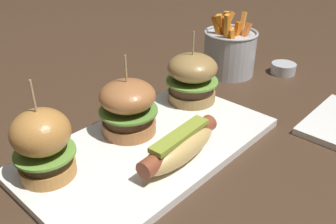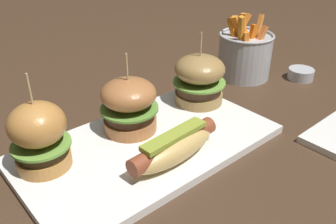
{
  "view_description": "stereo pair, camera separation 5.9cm",
  "coord_description": "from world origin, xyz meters",
  "px_view_note": "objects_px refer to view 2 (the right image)",
  "views": [
    {
      "loc": [
        -0.34,
        -0.35,
        0.34
      ],
      "look_at": [
        0.04,
        0.0,
        0.05
      ],
      "focal_mm": 38.12,
      "sensor_mm": 36.0,
      "label": 1
    },
    {
      "loc": [
        -0.29,
        -0.39,
        0.34
      ],
      "look_at": [
        0.04,
        0.0,
        0.05
      ],
      "focal_mm": 38.12,
      "sensor_mm": 36.0,
      "label": 2
    }
  ],
  "objects_px": {
    "slider_left": "(39,136)",
    "slider_center": "(129,105)",
    "hot_dog": "(177,145)",
    "platter_main": "(149,145)",
    "sauce_ramekin": "(301,74)",
    "slider_right": "(199,79)",
    "fries_bucket": "(244,54)"
  },
  "relations": [
    {
      "from": "slider_left",
      "to": "slider_right",
      "type": "relative_size",
      "value": 1.05
    },
    {
      "from": "fries_bucket",
      "to": "sauce_ramekin",
      "type": "distance_m",
      "value": 0.14
    },
    {
      "from": "slider_left",
      "to": "fries_bucket",
      "type": "relative_size",
      "value": 0.97
    },
    {
      "from": "slider_left",
      "to": "sauce_ramekin",
      "type": "distance_m",
      "value": 0.6
    },
    {
      "from": "hot_dog",
      "to": "slider_center",
      "type": "relative_size",
      "value": 1.2
    },
    {
      "from": "slider_center",
      "to": "fries_bucket",
      "type": "distance_m",
      "value": 0.36
    },
    {
      "from": "slider_right",
      "to": "fries_bucket",
      "type": "xyz_separation_m",
      "value": [
        0.19,
        0.04,
        -0.01
      ]
    },
    {
      "from": "slider_right",
      "to": "slider_left",
      "type": "bearing_deg",
      "value": 179.58
    },
    {
      "from": "hot_dog",
      "to": "platter_main",
      "type": "bearing_deg",
      "value": 94.46
    },
    {
      "from": "platter_main",
      "to": "slider_center",
      "type": "height_order",
      "value": "slider_center"
    },
    {
      "from": "platter_main",
      "to": "hot_dog",
      "type": "height_order",
      "value": "hot_dog"
    },
    {
      "from": "slider_left",
      "to": "slider_center",
      "type": "xyz_separation_m",
      "value": [
        0.15,
        0.0,
        -0.01
      ]
    },
    {
      "from": "slider_right",
      "to": "sauce_ramekin",
      "type": "height_order",
      "value": "slider_right"
    },
    {
      "from": "hot_dog",
      "to": "slider_left",
      "type": "xyz_separation_m",
      "value": [
        -0.16,
        0.11,
        0.03
      ]
    },
    {
      "from": "slider_right",
      "to": "fries_bucket",
      "type": "height_order",
      "value": "slider_right"
    },
    {
      "from": "platter_main",
      "to": "slider_left",
      "type": "xyz_separation_m",
      "value": [
        -0.16,
        0.05,
        0.06
      ]
    },
    {
      "from": "slider_right",
      "to": "slider_center",
      "type": "bearing_deg",
      "value": 178.97
    },
    {
      "from": "slider_left",
      "to": "platter_main",
      "type": "bearing_deg",
      "value": -17.94
    },
    {
      "from": "slider_left",
      "to": "slider_center",
      "type": "distance_m",
      "value": 0.15
    },
    {
      "from": "platter_main",
      "to": "slider_right",
      "type": "distance_m",
      "value": 0.18
    },
    {
      "from": "slider_left",
      "to": "fries_bucket",
      "type": "height_order",
      "value": "slider_left"
    },
    {
      "from": "platter_main",
      "to": "hot_dog",
      "type": "relative_size",
      "value": 2.52
    },
    {
      "from": "slider_left",
      "to": "sauce_ramekin",
      "type": "relative_size",
      "value": 2.54
    },
    {
      "from": "platter_main",
      "to": "slider_center",
      "type": "distance_m",
      "value": 0.07
    },
    {
      "from": "platter_main",
      "to": "fries_bucket",
      "type": "distance_m",
      "value": 0.37
    },
    {
      "from": "slider_left",
      "to": "fries_bucket",
      "type": "distance_m",
      "value": 0.51
    },
    {
      "from": "fries_bucket",
      "to": "sauce_ramekin",
      "type": "height_order",
      "value": "fries_bucket"
    },
    {
      "from": "hot_dog",
      "to": "slider_right",
      "type": "height_order",
      "value": "slider_right"
    },
    {
      "from": "slider_right",
      "to": "sauce_ramekin",
      "type": "xyz_separation_m",
      "value": [
        0.28,
        -0.06,
        -0.05
      ]
    },
    {
      "from": "slider_left",
      "to": "slider_center",
      "type": "height_order",
      "value": "slider_left"
    },
    {
      "from": "hot_dog",
      "to": "sauce_ramekin",
      "type": "xyz_separation_m",
      "value": [
        0.44,
        0.05,
        -0.02
      ]
    },
    {
      "from": "slider_right",
      "to": "fries_bucket",
      "type": "distance_m",
      "value": 0.2
    }
  ]
}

